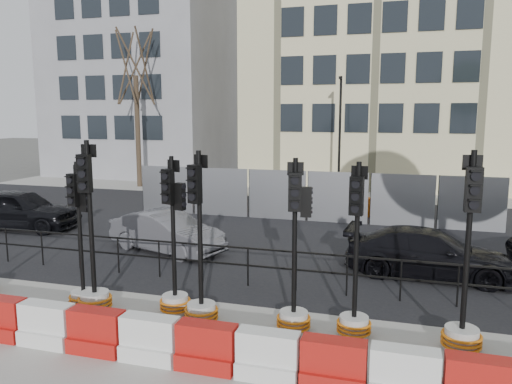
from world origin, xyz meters
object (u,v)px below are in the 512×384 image
(traffic_signal_d, at_px, (174,277))
(car_c, at_px, (430,253))
(car_a, at_px, (19,209))
(traffic_signal_h, at_px, (463,312))

(traffic_signal_d, height_order, car_c, traffic_signal_d)
(traffic_signal_d, height_order, car_a, traffic_signal_d)
(traffic_signal_d, distance_m, car_c, 6.70)
(traffic_signal_h, relative_size, car_c, 0.82)
(traffic_signal_d, xyz_separation_m, car_a, (-8.86, 5.52, -0.05))
(traffic_signal_h, distance_m, car_c, 4.23)
(traffic_signal_d, bearing_deg, car_c, 53.44)
(traffic_signal_h, relative_size, car_a, 0.79)
(traffic_signal_h, height_order, car_c, traffic_signal_h)
(traffic_signal_h, bearing_deg, car_c, 89.62)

